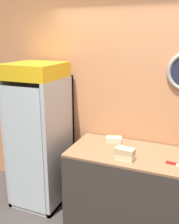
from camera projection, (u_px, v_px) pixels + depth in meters
The scene contains 7 objects.
wall_back at pixel (151, 106), 3.14m from camera, with size 5.20×0.10×2.70m.
prep_counter at pixel (139, 189), 3.03m from camera, with size 1.62×0.73×0.90m.
beverage_cooler at pixel (42, 128), 3.39m from camera, with size 0.62×0.72×1.85m.
sandwich_stack_bottom at pixel (125, 157), 2.75m from camera, with size 0.21×0.13×0.07m.
sandwich_stack_middle at pixel (125, 151), 2.73m from camera, with size 0.21×0.12×0.07m.
sandwich_flat_left at pixel (114, 140), 3.20m from camera, with size 0.21×0.15×0.07m.
chefs_knife at pixel (179, 165), 2.63m from camera, with size 0.36×0.07×0.02m.
Camera 1 is at (0.49, -1.75, 2.16)m, focal length 42.00 mm.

